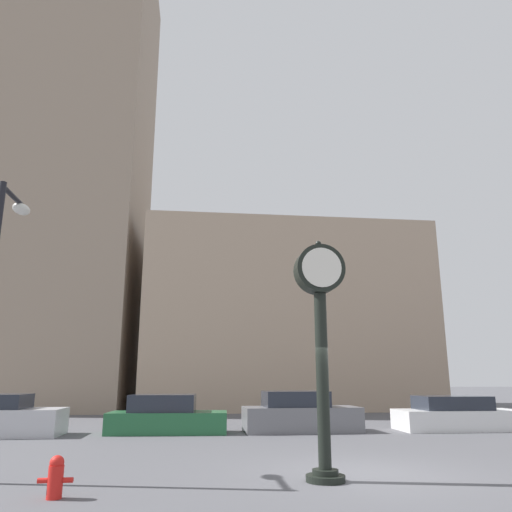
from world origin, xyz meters
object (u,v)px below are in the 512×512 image
(car_grey, at_px, (300,414))
(fire_hydrant_near, at_px, (56,477))
(car_green, at_px, (167,417))
(car_white, at_px, (457,416))
(street_clock, at_px, (321,320))

(car_grey, xyz_separation_m, fire_hydrant_near, (-6.06, -9.72, -0.27))
(car_green, relative_size, car_grey, 1.00)
(car_white, xyz_separation_m, fire_hydrant_near, (-12.10, -9.62, -0.19))
(street_clock, distance_m, fire_hydrant_near, 5.52)
(car_green, relative_size, car_white, 0.91)
(car_grey, bearing_deg, car_green, 177.62)
(street_clock, height_order, car_green, street_clock)
(car_green, xyz_separation_m, car_grey, (4.84, -0.06, 0.05))
(street_clock, height_order, fire_hydrant_near, street_clock)
(street_clock, distance_m, car_grey, 9.31)
(car_green, bearing_deg, car_grey, 2.48)
(car_white, bearing_deg, fire_hydrant_near, -140.30)
(car_white, relative_size, fire_hydrant_near, 7.00)
(car_grey, height_order, fire_hydrant_near, car_grey)
(car_green, height_order, fire_hydrant_near, car_green)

